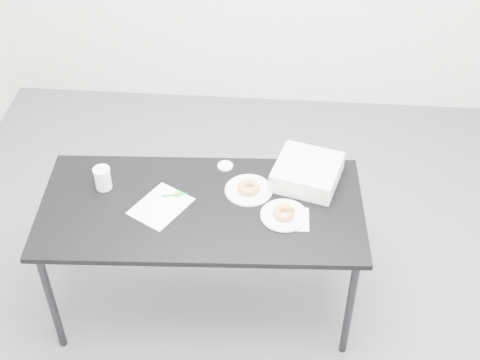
# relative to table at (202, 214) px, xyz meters

# --- Properties ---
(floor) EXTENTS (4.00, 4.00, 0.00)m
(floor) POSITION_rel_table_xyz_m (0.20, 0.08, -0.69)
(floor) COLOR #504F54
(floor) RESTS_ON ground
(table) EXTENTS (1.69, 0.86, 0.75)m
(table) POSITION_rel_table_xyz_m (0.00, 0.00, 0.00)
(table) COLOR black
(table) RESTS_ON floor
(scorecard) EXTENTS (0.34, 0.36, 0.00)m
(scorecard) POSITION_rel_table_xyz_m (-0.20, -0.02, 0.06)
(scorecard) COLOR white
(scorecard) RESTS_ON table
(logo_patch) EXTENTS (0.06, 0.06, 0.00)m
(logo_patch) POSITION_rel_table_xyz_m (-0.13, 0.07, 0.06)
(logo_patch) COLOR green
(logo_patch) RESTS_ON scorecard
(pen) EXTENTS (0.13, 0.04, 0.01)m
(pen) POSITION_rel_table_xyz_m (-0.15, 0.06, 0.06)
(pen) COLOR #0B8142
(pen) RESTS_ON scorecard
(napkin) EXTENTS (0.17, 0.17, 0.00)m
(napkin) POSITION_rel_table_xyz_m (0.46, -0.06, 0.06)
(napkin) COLOR white
(napkin) RESTS_ON table
(plate_near) EXTENTS (0.24, 0.24, 0.01)m
(plate_near) POSITION_rel_table_xyz_m (0.42, -0.04, 0.06)
(plate_near) COLOR white
(plate_near) RESTS_ON napkin
(donut_near) EXTENTS (0.12, 0.12, 0.04)m
(donut_near) POSITION_rel_table_xyz_m (0.42, -0.04, 0.08)
(donut_near) COLOR #C97A3F
(donut_near) RESTS_ON plate_near
(plate_far) EXTENTS (0.25, 0.25, 0.01)m
(plate_far) POSITION_rel_table_xyz_m (0.23, 0.13, 0.06)
(plate_far) COLOR white
(plate_far) RESTS_ON table
(donut_far) EXTENTS (0.13, 0.13, 0.04)m
(donut_far) POSITION_rel_table_xyz_m (0.23, 0.13, 0.08)
(donut_far) COLOR #C97A3F
(donut_far) RESTS_ON plate_far
(coffee_cup) EXTENTS (0.08, 0.08, 0.13)m
(coffee_cup) POSITION_rel_table_xyz_m (-0.52, 0.10, 0.12)
(coffee_cup) COLOR white
(coffee_cup) RESTS_ON table
(cup_lid) EXTENTS (0.08, 0.08, 0.01)m
(cup_lid) POSITION_rel_table_xyz_m (0.09, 0.32, 0.06)
(cup_lid) COLOR white
(cup_lid) RESTS_ON table
(bakery_box) EXTENTS (0.40, 0.40, 0.11)m
(bakery_box) POSITION_rel_table_xyz_m (0.53, 0.24, 0.11)
(bakery_box) COLOR silver
(bakery_box) RESTS_ON table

